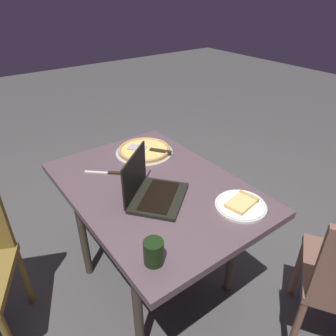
{
  "coord_description": "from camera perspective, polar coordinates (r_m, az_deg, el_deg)",
  "views": [
    {
      "loc": [
        1.13,
        -0.74,
        1.64
      ],
      "look_at": [
        0.04,
        0.06,
        0.83
      ],
      "focal_mm": 33.18,
      "sensor_mm": 36.0,
      "label": 1
    }
  ],
  "objects": [
    {
      "name": "ground_plane",
      "position": [
        2.13,
        -2.13,
        -19.79
      ],
      "size": [
        12.0,
        12.0,
        0.0
      ],
      "primitive_type": "plane",
      "color": "#464544"
    },
    {
      "name": "dining_table",
      "position": [
        1.67,
        -2.57,
        -5.24
      ],
      "size": [
        1.15,
        0.81,
        0.74
      ],
      "color": "#544147",
      "rests_on": "ground_plane"
    },
    {
      "name": "laptop",
      "position": [
        1.51,
        -3.09,
        -4.05
      ],
      "size": [
        0.37,
        0.38,
        0.23
      ],
      "color": "black",
      "rests_on": "dining_table"
    },
    {
      "name": "pizza_plate",
      "position": [
        1.5,
        13.26,
        -6.58
      ],
      "size": [
        0.24,
        0.24,
        0.04
      ],
      "color": "white",
      "rests_on": "dining_table"
    },
    {
      "name": "pizza_tray",
      "position": [
        1.93,
        -4.36,
        3.28
      ],
      "size": [
        0.35,
        0.35,
        0.03
      ],
      "color": "#AAA9A3",
      "rests_on": "dining_table"
    },
    {
      "name": "table_knife",
      "position": [
        1.75,
        -10.8,
        -0.85
      ],
      "size": [
        0.17,
        0.18,
        0.01
      ],
      "color": "beige",
      "rests_on": "dining_table"
    },
    {
      "name": "drink_cup",
      "position": [
        1.19,
        -2.66,
        -15.14
      ],
      "size": [
        0.08,
        0.08,
        0.1
      ],
      "color": "black",
      "rests_on": "dining_table"
    }
  ]
}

